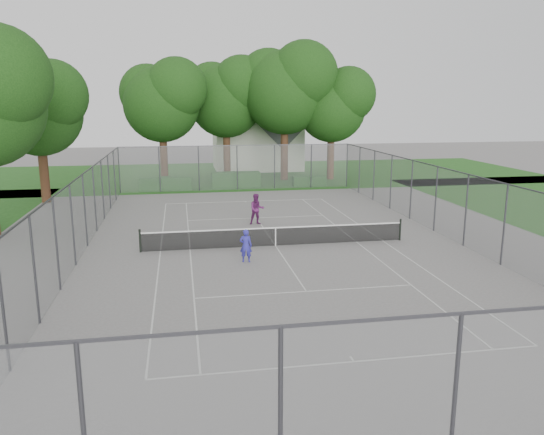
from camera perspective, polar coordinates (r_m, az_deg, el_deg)
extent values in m
plane|color=slate|center=(25.76, 0.38, -3.08)|extent=(120.00, 120.00, 0.00)
cube|color=#1D4F16|center=(51.09, -4.83, 4.63)|extent=(60.00, 20.00, 0.00)
cube|color=beige|center=(14.97, 8.80, -15.07)|extent=(10.97, 0.06, 0.01)
cube|color=beige|center=(37.22, -2.88, 1.75)|extent=(10.97, 0.06, 0.01)
cube|color=beige|center=(25.40, -11.91, -3.57)|extent=(0.06, 23.77, 0.01)
cube|color=beige|center=(27.25, 11.82, -2.47)|extent=(0.06, 23.77, 0.01)
cube|color=beige|center=(25.38, -8.81, -3.46)|extent=(0.06, 23.77, 0.01)
cube|color=beige|center=(26.78, 9.09, -2.62)|extent=(0.06, 23.77, 0.01)
cube|color=beige|center=(19.80, 3.71, -7.93)|extent=(8.23, 0.06, 0.01)
cube|color=beige|center=(31.90, -1.67, -0.04)|extent=(8.23, 0.06, 0.01)
cube|color=beige|center=(25.76, 0.38, -3.07)|extent=(0.06, 12.80, 0.01)
cube|color=beige|center=(15.10, 8.61, -14.82)|extent=(0.06, 0.30, 0.01)
cube|color=beige|center=(37.08, -2.85, 1.71)|extent=(0.06, 0.30, 0.01)
cylinder|color=black|center=(25.31, -14.00, -2.45)|extent=(0.10, 0.10, 1.10)
cylinder|color=black|center=(27.46, 13.62, -1.28)|extent=(0.10, 0.10, 1.10)
cube|color=black|center=(25.65, 0.38, -2.11)|extent=(12.67, 0.01, 0.86)
cube|color=white|center=(25.54, 0.39, -1.11)|extent=(12.77, 0.03, 0.06)
cube|color=white|center=(25.65, 0.38, -2.13)|extent=(0.05, 0.02, 0.88)
cylinder|color=#38383D|center=(42.00, -16.11, 4.91)|extent=(0.08, 0.08, 3.50)
cylinder|color=#38383D|center=(43.85, 8.06, 5.57)|extent=(0.08, 0.08, 3.50)
cube|color=slate|center=(10.06, 18.96, -18.99)|extent=(18.00, 0.02, 3.50)
cube|color=slate|center=(41.98, -3.77, 5.36)|extent=(18.00, 0.02, 3.50)
cube|color=slate|center=(25.38, -20.04, -0.01)|extent=(0.02, 34.00, 3.50)
cube|color=slate|center=(28.35, 18.60, 1.33)|extent=(0.02, 34.00, 3.50)
cube|color=#38383D|center=(9.29, 19.73, -9.70)|extent=(18.00, 0.05, 0.05)
cube|color=#38383D|center=(41.80, -3.80, 7.74)|extent=(18.00, 0.05, 0.05)
cube|color=#38383D|center=(25.08, -20.33, 3.89)|extent=(0.05, 34.00, 0.05)
cube|color=#38383D|center=(28.08, 18.84, 4.83)|extent=(0.05, 34.00, 0.05)
cylinder|color=#3E2316|center=(46.12, -11.56, 6.36)|extent=(0.64, 0.64, 4.43)
sphere|color=#12330E|center=(45.89, -11.80, 11.85)|extent=(6.30, 6.30, 6.30)
sphere|color=#12330E|center=(44.94, -10.26, 13.52)|extent=(5.04, 5.04, 5.04)
sphere|color=#12330E|center=(46.73, -13.21, 12.95)|extent=(4.73, 4.73, 4.73)
cylinder|color=#3E2316|center=(48.94, -4.88, 7.00)|extent=(0.65, 0.65, 4.62)
sphere|color=#12330E|center=(48.73, -4.98, 12.40)|extent=(6.56, 6.56, 6.56)
sphere|color=#12330E|center=(47.90, -3.29, 14.00)|extent=(5.25, 5.25, 5.25)
sphere|color=#12330E|center=(49.47, -6.45, 13.51)|extent=(4.92, 4.92, 4.92)
cylinder|color=#3E2316|center=(47.39, 1.33, 7.15)|extent=(0.67, 0.67, 5.08)
sphere|color=#12330E|center=(47.19, 1.37, 13.30)|extent=(7.23, 7.23, 7.23)
sphere|color=#12330E|center=(46.48, 3.46, 15.08)|extent=(5.78, 5.78, 5.78)
sphere|color=#12330E|center=(47.88, -0.38, 14.59)|extent=(5.42, 5.42, 5.42)
cylinder|color=#3E2316|center=(48.00, 6.32, 6.61)|extent=(0.63, 0.63, 4.18)
sphere|color=#12330E|center=(47.76, 6.44, 11.60)|extent=(5.95, 5.95, 5.95)
sphere|color=#12330E|center=(47.26, 8.21, 12.98)|extent=(4.76, 4.76, 4.76)
sphere|color=#12330E|center=(48.20, 5.00, 12.69)|extent=(4.46, 4.46, 4.46)
cylinder|color=#3E2316|center=(39.86, -23.31, 4.43)|extent=(0.62, 0.62, 4.08)
sphere|color=#12330E|center=(39.57, -23.82, 10.27)|extent=(5.81, 5.81, 5.81)
sphere|color=#12330E|center=(38.46, -22.56, 12.08)|extent=(4.65, 4.65, 4.65)
sphere|color=#12330E|center=(40.52, -25.11, 11.42)|extent=(4.36, 4.36, 4.36)
cube|color=#1C4D19|center=(42.83, -11.37, 3.61)|extent=(4.04, 1.21, 1.01)
cube|color=#1C4D19|center=(43.48, -3.91, 4.10)|extent=(3.92, 1.12, 1.23)
cube|color=#1C4D19|center=(44.23, 3.99, 3.97)|extent=(2.73, 1.00, 0.82)
cube|color=silver|center=(55.12, -1.65, 8.62)|extent=(8.65, 6.48, 6.48)
cube|color=#4D4C52|center=(55.00, -1.67, 11.99)|extent=(8.56, 6.70, 8.56)
imported|color=#302CA7|center=(23.09, -2.83, -3.04)|extent=(0.59, 0.45, 1.47)
imported|color=#65215D|center=(30.09, -1.65, 0.91)|extent=(0.88, 0.70, 1.76)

